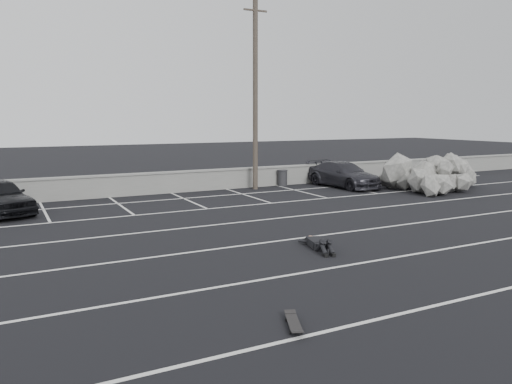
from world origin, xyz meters
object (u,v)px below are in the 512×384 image
skateboard (294,323)px  utility_pole (255,94)px  car_right (344,175)px  riprap_pile (429,178)px  person (316,239)px  trash_bin (282,178)px

skateboard → utility_pole: bearing=88.0°
utility_pole → car_right: bearing=-17.3°
riprap_pile → person: (-11.85, -7.06, -0.38)m
car_right → trash_bin: size_ratio=5.26×
utility_pole → riprap_pile: utility_pole is taller
utility_pole → skateboard: 18.06m
car_right → skateboard: bearing=-134.9°
utility_pole → riprap_pile: (8.01, -4.22, -4.27)m
trash_bin → riprap_pile: (6.14, -4.62, 0.16)m
trash_bin → skateboard: bearing=-119.7°
utility_pole → person: (-3.84, -11.28, -4.65)m
utility_pole → trash_bin: utility_pole is taller
utility_pole → person: size_ratio=4.06×
trash_bin → riprap_pile: riprap_pile is taller
trash_bin → riprap_pile: 7.68m
car_right → skateboard: size_ratio=5.54×
utility_pole → skateboard: (-7.36, -15.78, -4.80)m
car_right → skateboard: (-11.97, -14.34, -0.59)m
trash_bin → riprap_pile: size_ratio=0.15×
riprap_pile → skateboard: (-15.37, -11.56, -0.53)m
utility_pole → person: bearing=-108.8°
car_right → utility_pole: utility_pole is taller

